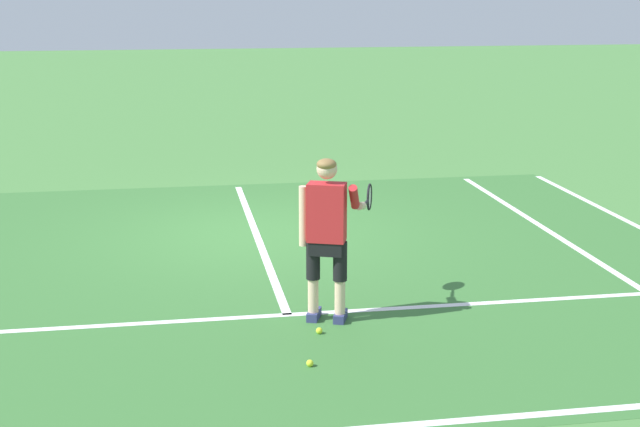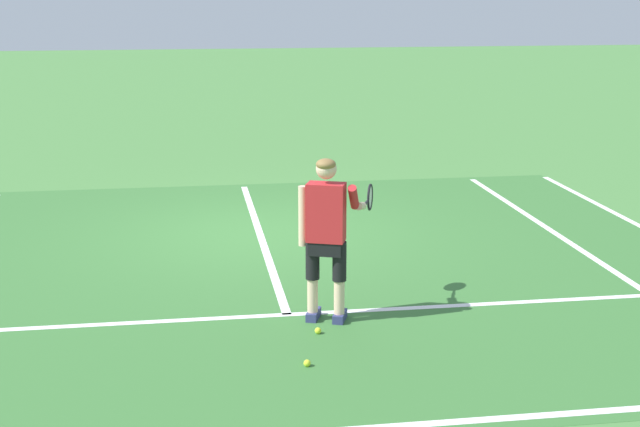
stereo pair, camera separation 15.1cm
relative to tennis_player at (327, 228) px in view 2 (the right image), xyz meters
name	(u,v)px [view 2 (the right image)]	position (x,y,z in m)	size (l,w,h in m)	color
ground_plane	(260,233)	(-0.39, 3.53, -0.99)	(80.00, 80.00, 0.00)	#477F3D
court_inner_surface	(270,263)	(-0.39, 2.10, -0.99)	(10.98, 9.42, 0.00)	#387033
line_service	(287,315)	(-0.39, 0.21, -0.99)	(8.23, 0.10, 0.01)	white
line_centre_service	(260,235)	(-0.39, 3.41, -0.99)	(0.10, 6.40, 0.01)	white
line_singles_right	(579,249)	(3.72, 2.10, -0.99)	(0.10, 9.02, 0.01)	white
tennis_player	(327,228)	(0.00, 0.00, 0.00)	(0.93, 1.00, 1.71)	navy
tennis_ball_near_feet	(318,331)	(-0.15, -0.37, -0.96)	(0.07, 0.07, 0.07)	#CCE02D
tennis_ball_by_baseline	(307,363)	(-0.37, -1.15, -0.96)	(0.07, 0.07, 0.07)	#CCE02D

